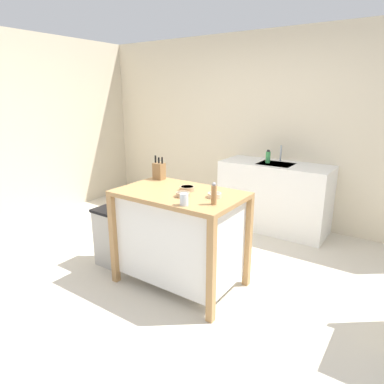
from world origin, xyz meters
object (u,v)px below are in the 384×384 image
knife_block (159,171)px  bowl_stoneware_deep (183,194)px  bowl_ceramic_wide (187,188)px  drinking_cup (184,199)px  trash_bin (113,237)px  bottle_spray_cleaner (268,157)px  sink_faucet (281,154)px  kitchen_island (180,234)px  pepper_grinder (214,194)px  bowl_ceramic_small (215,195)px

knife_block → bowl_stoneware_deep: 0.68m
bowl_ceramic_wide → drinking_cup: size_ratio=1.42×
bowl_stoneware_deep → drinking_cup: bearing=-51.9°
knife_block → trash_bin: knife_block is taller
knife_block → bottle_spray_cleaner: (0.56, 1.55, -0.03)m
drinking_cup → sink_faucet: 2.27m
kitchen_island → trash_bin: 0.85m
knife_block → pepper_grinder: size_ratio=1.32×
kitchen_island → pepper_grinder: (0.44, -0.14, 0.50)m
drinking_cup → sink_faucet: (-0.04, 2.27, 0.04)m
bowl_ceramic_wide → bowl_ceramic_small: 0.32m
kitchen_island → bowl_ceramic_wide: 0.44m
kitchen_island → bowl_ceramic_wide: (0.03, 0.07, 0.43)m
knife_block → pepper_grinder: knife_block is taller
bowl_ceramic_small → sink_faucet: (-0.13, 1.95, 0.07)m
knife_block → bowl_ceramic_wide: knife_block is taller
knife_block → drinking_cup: (0.71, -0.55, -0.04)m
bowl_ceramic_small → drinking_cup: bearing=-106.3°
bowl_ceramic_small → sink_faucet: sink_faucet is taller
kitchen_island → knife_block: 0.73m
drinking_cup → trash_bin: drinking_cup is taller
bowl_ceramic_small → drinking_cup: 0.33m
bowl_ceramic_small → bottle_spray_cleaner: bearing=97.7°
knife_block → sink_faucet: 1.85m
knife_block → sink_faucet: knife_block is taller
drinking_cup → trash_bin: bearing=170.0°
bowl_ceramic_small → bottle_spray_cleaner: (-0.24, 1.78, 0.04)m
bowl_stoneware_deep → sink_faucet: 2.09m
pepper_grinder → trash_bin: bearing=178.3°
knife_block → trash_bin: size_ratio=0.39×
knife_block → pepper_grinder: 0.98m
drinking_cup → bottle_spray_cleaner: bottle_spray_cleaner is taller
bowl_ceramic_small → bottle_spray_cleaner: bottle_spray_cleaner is taller
bowl_stoneware_deep → bowl_ceramic_small: 0.27m
kitchen_island → trash_bin: bearing=-173.1°
trash_bin → kitchen_island: bearing=6.9°
bowl_ceramic_small → drinking_cup: (-0.09, -0.32, 0.03)m
bowl_ceramic_wide → bowl_ceramic_small: size_ratio=1.16×
trash_bin → bowl_ceramic_wide: bearing=11.4°
bowl_ceramic_wide → bowl_stoneware_deep: same height
pepper_grinder → trash_bin: (-1.26, 0.04, -0.70)m
knife_block → bowl_ceramic_small: 0.84m
bowl_ceramic_small → bowl_stoneware_deep: bearing=-150.4°
pepper_grinder → sink_faucet: (-0.22, 2.12, 0.00)m
knife_block → pepper_grinder: bearing=-23.9°
pepper_grinder → trash_bin: 1.44m
bowl_stoneware_deep → pepper_grinder: pepper_grinder is taller
bottle_spray_cleaner → trash_bin: bearing=-115.8°
knife_block → bowl_ceramic_small: (0.80, -0.23, -0.07)m
kitchen_island → bowl_ceramic_small: 0.56m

